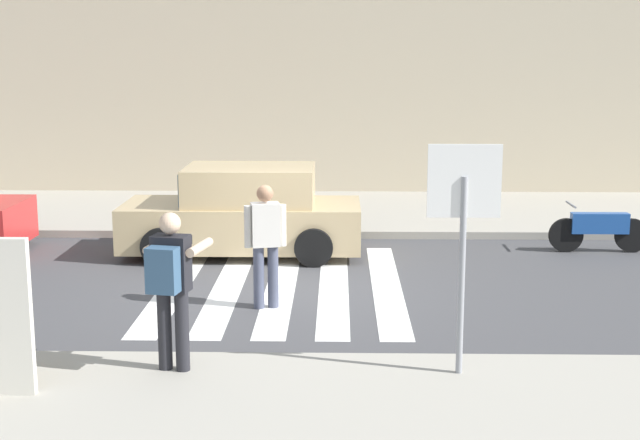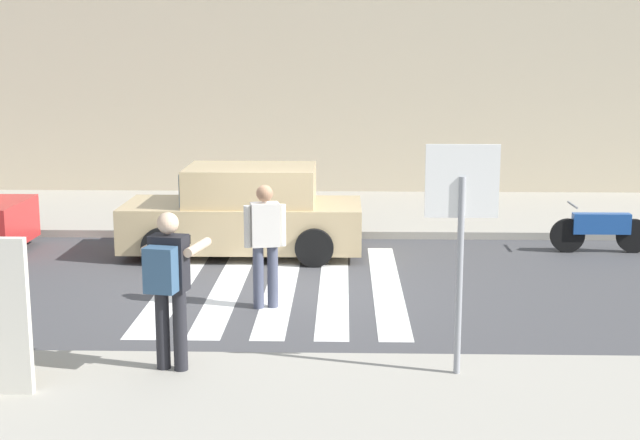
{
  "view_description": "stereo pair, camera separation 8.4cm",
  "coord_description": "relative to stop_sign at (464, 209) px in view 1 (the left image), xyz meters",
  "views": [
    {
      "loc": [
        0.86,
        -12.86,
        3.56
      ],
      "look_at": [
        0.6,
        -0.2,
        1.1
      ],
      "focal_mm": 50.0,
      "sensor_mm": 36.0,
      "label": 1
    },
    {
      "loc": [
        0.94,
        -12.86,
        3.56
      ],
      "look_at": [
        0.6,
        -0.2,
        1.1
      ],
      "focal_mm": 50.0,
      "sensor_mm": 36.0,
      "label": 2
    }
  ],
  "objects": [
    {
      "name": "stop_sign",
      "position": [
        0.0,
        0.0,
        0.0
      ],
      "size": [
        0.76,
        0.08,
        2.45
      ],
      "color": "gray",
      "rests_on": "sidewalk_near"
    },
    {
      "name": "sidewalk_far",
      "position": [
        -2.16,
        9.78,
        -1.85
      ],
      "size": [
        60.0,
        4.8,
        0.14
      ],
      "primitive_type": "cube",
      "color": "#9E998C",
      "rests_on": "ground"
    },
    {
      "name": "building_facade_far",
      "position": [
        -2.16,
        14.18,
        1.1
      ],
      "size": [
        56.0,
        4.0,
        6.05
      ],
      "primitive_type": "cube",
      "color": "beige",
      "rests_on": "ground"
    },
    {
      "name": "photographer_with_backpack",
      "position": [
        -3.06,
        -0.0,
        -0.75
      ],
      "size": [
        0.69,
        0.91,
        1.72
      ],
      "color": "#232328",
      "rests_on": "sidewalk_near"
    },
    {
      "name": "parked_car_tan",
      "position": [
        -2.93,
        6.08,
        -1.2
      ],
      "size": [
        4.1,
        1.92,
        1.55
      ],
      "color": "tan",
      "rests_on": "ground"
    },
    {
      "name": "motorcycle",
      "position": [
        3.31,
        6.38,
        -1.51
      ],
      "size": [
        1.76,
        0.6,
        0.87
      ],
      "color": "black",
      "rests_on": "ground"
    },
    {
      "name": "crosswalk_stripe_0",
      "position": [
        -3.76,
        3.98,
        -1.92
      ],
      "size": [
        0.44,
        5.2,
        0.01
      ],
      "primitive_type": "cube",
      "color": "silver",
      "rests_on": "ground"
    },
    {
      "name": "ground_plane",
      "position": [
        -2.16,
        3.78,
        -1.92
      ],
      "size": [
        120.0,
        120.0,
        0.0
      ],
      "primitive_type": "plane",
      "color": "#424244"
    },
    {
      "name": "crosswalk_stripe_3",
      "position": [
        -1.36,
        3.98,
        -1.92
      ],
      "size": [
        0.44,
        5.2,
        0.01
      ],
      "primitive_type": "cube",
      "color": "silver",
      "rests_on": "ground"
    },
    {
      "name": "crosswalk_stripe_1",
      "position": [
        -2.96,
        3.98,
        -1.92
      ],
      "size": [
        0.44,
        5.2,
        0.01
      ],
      "primitive_type": "cube",
      "color": "silver",
      "rests_on": "ground"
    },
    {
      "name": "pedestrian_crossing",
      "position": [
        -2.29,
        2.83,
        -0.95
      ],
      "size": [
        0.57,
        0.32,
        1.72
      ],
      "color": "#474C60",
      "rests_on": "ground"
    },
    {
      "name": "crosswalk_stripe_2",
      "position": [
        -2.16,
        3.98,
        -1.92
      ],
      "size": [
        0.44,
        5.2,
        0.01
      ],
      "primitive_type": "cube",
      "color": "silver",
      "rests_on": "ground"
    },
    {
      "name": "crosswalk_stripe_4",
      "position": [
        -0.56,
        3.98,
        -1.92
      ],
      "size": [
        0.44,
        5.2,
        0.01
      ],
      "primitive_type": "cube",
      "color": "silver",
      "rests_on": "ground"
    }
  ]
}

